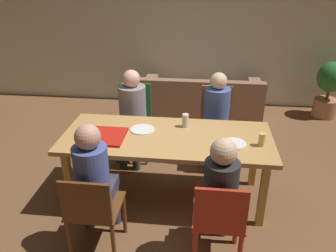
{
  "coord_description": "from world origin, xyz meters",
  "views": [
    {
      "loc": [
        0.36,
        -3.07,
        2.39
      ],
      "look_at": [
        0.0,
        0.1,
        0.84
      ],
      "focal_mm": 35.79,
      "sensor_mm": 36.0,
      "label": 1
    }
  ],
  "objects_px": {
    "chair_1": "(216,120)",
    "drinking_glass_1": "(185,121)",
    "person_3": "(95,177)",
    "potted_plant": "(329,87)",
    "chair_3": "(92,210)",
    "person_1": "(217,113)",
    "person_2": "(132,109)",
    "dining_table": "(167,142)",
    "chair_2": "(135,117)",
    "drinking_glass_0": "(262,140)",
    "pizza_box_0": "(105,136)",
    "plate_0": "(142,129)",
    "plate_1": "(234,143)",
    "chair_0": "(219,221)",
    "couch": "(201,101)",
    "person_0": "(220,188)"
  },
  "relations": [
    {
      "from": "drinking_glass_0",
      "to": "chair_3",
      "type": "bearing_deg",
      "value": -151.8
    },
    {
      "from": "person_2",
      "to": "plate_1",
      "type": "relative_size",
      "value": 5.11
    },
    {
      "from": "pizza_box_0",
      "to": "plate_0",
      "type": "height_order",
      "value": "pizza_box_0"
    },
    {
      "from": "person_2",
      "to": "dining_table",
      "type": "bearing_deg",
      "value": -55.2
    },
    {
      "from": "person_2",
      "to": "chair_3",
      "type": "relative_size",
      "value": 1.42
    },
    {
      "from": "plate_1",
      "to": "potted_plant",
      "type": "xyz_separation_m",
      "value": [
        1.77,
        2.63,
        -0.25
      ]
    },
    {
      "from": "chair_1",
      "to": "drinking_glass_1",
      "type": "distance_m",
      "value": 0.86
    },
    {
      "from": "chair_1",
      "to": "drinking_glass_0",
      "type": "bearing_deg",
      "value": -68.78
    },
    {
      "from": "drinking_glass_0",
      "to": "drinking_glass_1",
      "type": "distance_m",
      "value": 0.84
    },
    {
      "from": "chair_3",
      "to": "plate_1",
      "type": "height_order",
      "value": "chair_3"
    },
    {
      "from": "chair_1",
      "to": "chair_3",
      "type": "xyz_separation_m",
      "value": [
        -1.07,
        -1.86,
        -0.04
      ]
    },
    {
      "from": "dining_table",
      "to": "person_1",
      "type": "xyz_separation_m",
      "value": [
        0.53,
        0.8,
        0.02
      ]
    },
    {
      "from": "chair_0",
      "to": "plate_0",
      "type": "relative_size",
      "value": 3.4
    },
    {
      "from": "chair_2",
      "to": "drinking_glass_0",
      "type": "height_order",
      "value": "chair_2"
    },
    {
      "from": "chair_2",
      "to": "person_3",
      "type": "height_order",
      "value": "person_3"
    },
    {
      "from": "person_3",
      "to": "potted_plant",
      "type": "relative_size",
      "value": 1.32
    },
    {
      "from": "potted_plant",
      "to": "drinking_glass_1",
      "type": "bearing_deg",
      "value": -134.81
    },
    {
      "from": "drinking_glass_1",
      "to": "drinking_glass_0",
      "type": "bearing_deg",
      "value": -23.96
    },
    {
      "from": "plate_1",
      "to": "person_2",
      "type": "bearing_deg",
      "value": 144.41
    },
    {
      "from": "person_3",
      "to": "potted_plant",
      "type": "xyz_separation_m",
      "value": [
        2.99,
        3.27,
        -0.2
      ]
    },
    {
      "from": "drinking_glass_0",
      "to": "potted_plant",
      "type": "distance_m",
      "value": 3.05
    },
    {
      "from": "person_3",
      "to": "plate_0",
      "type": "bearing_deg",
      "value": 72.94
    },
    {
      "from": "person_1",
      "to": "drinking_glass_1",
      "type": "height_order",
      "value": "person_1"
    },
    {
      "from": "person_1",
      "to": "chair_3",
      "type": "height_order",
      "value": "person_1"
    },
    {
      "from": "person_0",
      "to": "drinking_glass_0",
      "type": "height_order",
      "value": "person_0"
    },
    {
      "from": "person_2",
      "to": "drinking_glass_1",
      "type": "xyz_separation_m",
      "value": [
        0.72,
        -0.54,
        0.13
      ]
    },
    {
      "from": "chair_2",
      "to": "potted_plant",
      "type": "distance_m",
      "value": 3.39
    },
    {
      "from": "drinking_glass_0",
      "to": "couch",
      "type": "xyz_separation_m",
      "value": [
        -0.62,
        2.39,
        -0.57
      ]
    },
    {
      "from": "person_1",
      "to": "drinking_glass_0",
      "type": "relative_size",
      "value": 9.04
    },
    {
      "from": "person_3",
      "to": "person_1",
      "type": "bearing_deg",
      "value": 55.22
    },
    {
      "from": "person_1",
      "to": "pizza_box_0",
      "type": "height_order",
      "value": "person_1"
    },
    {
      "from": "person_1",
      "to": "chair_2",
      "type": "xyz_separation_m",
      "value": [
        -1.07,
        0.13,
        -0.16
      ]
    },
    {
      "from": "person_3",
      "to": "drinking_glass_1",
      "type": "height_order",
      "value": "person_3"
    },
    {
      "from": "person_0",
      "to": "person_1",
      "type": "relative_size",
      "value": 0.99
    },
    {
      "from": "dining_table",
      "to": "drinking_glass_0",
      "type": "height_order",
      "value": "drinking_glass_0"
    },
    {
      "from": "chair_3",
      "to": "person_3",
      "type": "distance_m",
      "value": 0.28
    },
    {
      "from": "plate_0",
      "to": "drinking_glass_0",
      "type": "bearing_deg",
      "value": -9.76
    },
    {
      "from": "drinking_glass_0",
      "to": "couch",
      "type": "bearing_deg",
      "value": 104.45
    },
    {
      "from": "person_1",
      "to": "chair_3",
      "type": "distance_m",
      "value": 2.02
    },
    {
      "from": "pizza_box_0",
      "to": "plate_0",
      "type": "xyz_separation_m",
      "value": [
        0.35,
        0.21,
        -0.01
      ]
    },
    {
      "from": "chair_1",
      "to": "drinking_glass_1",
      "type": "bearing_deg",
      "value": -116.4
    },
    {
      "from": "person_2",
      "to": "drinking_glass_0",
      "type": "distance_m",
      "value": 1.73
    },
    {
      "from": "chair_2",
      "to": "drinking_glass_0",
      "type": "relative_size",
      "value": 7.31
    },
    {
      "from": "drinking_glass_0",
      "to": "plate_0",
      "type": "bearing_deg",
      "value": 170.24
    },
    {
      "from": "chair_0",
      "to": "chair_3",
      "type": "height_order",
      "value": "chair_0"
    },
    {
      "from": "potted_plant",
      "to": "pizza_box_0",
      "type": "bearing_deg",
      "value": -139.49
    },
    {
      "from": "drinking_glass_1",
      "to": "dining_table",
      "type": "bearing_deg",
      "value": -126.24
    },
    {
      "from": "person_3",
      "to": "plate_1",
      "type": "relative_size",
      "value": 5.27
    },
    {
      "from": "dining_table",
      "to": "drinking_glass_0",
      "type": "distance_m",
      "value": 0.96
    },
    {
      "from": "person_1",
      "to": "person_3",
      "type": "height_order",
      "value": "person_3"
    }
  ]
}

